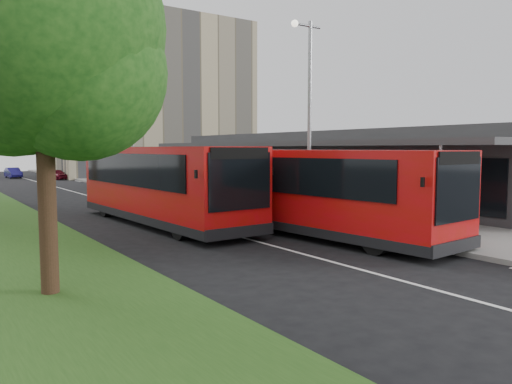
% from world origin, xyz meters
% --- Properties ---
extents(ground, '(120.00, 120.00, 0.00)m').
position_xyz_m(ground, '(0.00, 0.00, 0.00)').
color(ground, black).
rests_on(ground, ground).
extents(pavement, '(5.00, 80.00, 0.15)m').
position_xyz_m(pavement, '(6.00, 20.00, 0.07)').
color(pavement, gray).
rests_on(pavement, ground).
extents(lane_centre_line, '(0.12, 70.00, 0.01)m').
position_xyz_m(lane_centre_line, '(0.00, 15.00, 0.01)').
color(lane_centre_line, silver).
rests_on(lane_centre_line, ground).
extents(kerb_dashes, '(0.12, 56.00, 0.01)m').
position_xyz_m(kerb_dashes, '(3.30, 19.00, 0.01)').
color(kerb_dashes, silver).
rests_on(kerb_dashes, ground).
extents(office_block, '(22.00, 12.00, 18.00)m').
position_xyz_m(office_block, '(14.00, 42.00, 9.00)').
color(office_block, tan).
rests_on(office_block, ground).
extents(station_building, '(7.70, 26.00, 4.00)m').
position_xyz_m(station_building, '(10.86, 8.00, 2.04)').
color(station_building, '#2C2D2F').
rests_on(station_building, ground).
extents(tree_near, '(4.90, 4.90, 7.88)m').
position_xyz_m(tree_near, '(-7.01, -2.95, 5.09)').
color(tree_near, '#322214').
rests_on(tree_near, ground).
extents(lamp_post_near, '(1.44, 0.28, 8.00)m').
position_xyz_m(lamp_post_near, '(4.12, 2.00, 4.72)').
color(lamp_post_near, gray).
rests_on(lamp_post_near, pavement).
extents(lamp_post_far, '(1.44, 0.28, 8.00)m').
position_xyz_m(lamp_post_far, '(4.12, 22.00, 4.72)').
color(lamp_post_far, gray).
rests_on(lamp_post_far, pavement).
extents(bus_main, '(3.63, 10.81, 3.01)m').
position_xyz_m(bus_main, '(2.41, -0.48, 1.54)').
color(bus_main, red).
rests_on(bus_main, ground).
extents(bus_second, '(3.24, 11.13, 3.12)m').
position_xyz_m(bus_second, '(-0.97, 4.96, 1.60)').
color(bus_second, red).
rests_on(bus_second, ground).
extents(litter_bin, '(0.62, 0.62, 0.88)m').
position_xyz_m(litter_bin, '(4.95, 9.37, 0.59)').
color(litter_bin, '#342115').
rests_on(litter_bin, pavement).
extents(bollard, '(0.20, 0.20, 0.99)m').
position_xyz_m(bollard, '(4.73, 18.81, 0.64)').
color(bollard, yellow).
rests_on(bollard, pavement).
extents(car_near, '(1.93, 3.24, 1.03)m').
position_xyz_m(car_near, '(2.32, 37.97, 0.52)').
color(car_near, maroon).
rests_on(car_near, ground).
extents(car_far, '(1.40, 3.34, 1.07)m').
position_xyz_m(car_far, '(-0.79, 43.39, 0.54)').
color(car_far, navy).
rests_on(car_far, ground).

